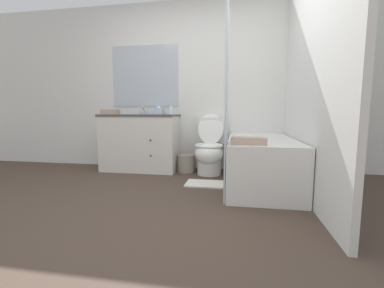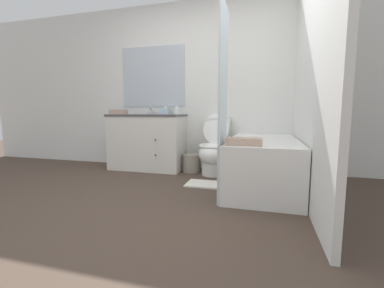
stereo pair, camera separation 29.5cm
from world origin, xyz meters
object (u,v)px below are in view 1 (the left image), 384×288
object	(u,v)px
toilet	(210,150)
bathtub	(261,162)
hand_towel_folded	(110,112)
bath_mat	(205,184)
vanity_cabinet	(141,142)
sink_faucet	(144,112)
tissue_box	(159,111)
soap_dispenser	(171,110)
bath_towel_folded	(248,141)
wastebasket	(186,163)

from	to	relation	value
toilet	bathtub	world-z (taller)	toilet
hand_towel_folded	bath_mat	bearing A→B (deg)	-19.14
vanity_cabinet	sink_faucet	distance (m)	0.48
toilet	hand_towel_folded	xyz separation A→B (m)	(-1.45, -0.04, 0.52)
hand_towel_folded	toilet	bearing A→B (deg)	1.68
tissue_box	bath_mat	size ratio (longest dim) A/B	0.29
soap_dispenser	bath_mat	distance (m)	1.23
bathtub	hand_towel_folded	xyz separation A→B (m)	(-2.11, 0.40, 0.59)
bath_mat	vanity_cabinet	bearing A→B (deg)	149.06
bath_mat	bathtub	bearing A→B (deg)	9.05
vanity_cabinet	bath_towel_folded	bearing A→B (deg)	-36.08
bath_towel_folded	sink_faucet	bearing A→B (deg)	139.72
vanity_cabinet	wastebasket	distance (m)	0.76
toilet	soap_dispenser	xyz separation A→B (m)	(-0.57, 0.08, 0.55)
toilet	hand_towel_folded	distance (m)	1.54
wastebasket	tissue_box	xyz separation A→B (m)	(-0.46, 0.17, 0.76)
soap_dispenser	bath_towel_folded	size ratio (longest dim) A/B	0.41
bathtub	bath_mat	size ratio (longest dim) A/B	3.45
bath_mat	soap_dispenser	bearing A→B (deg)	132.52
bath_towel_folded	wastebasket	bearing A→B (deg)	126.90
vanity_cabinet	wastebasket	size ratio (longest dim) A/B	4.35
wastebasket	bath_towel_folded	size ratio (longest dim) A/B	0.77
sink_faucet	tissue_box	world-z (taller)	sink_faucet
vanity_cabinet	tissue_box	distance (m)	0.54
hand_towel_folded	wastebasket	bearing A→B (deg)	5.66
bath_towel_folded	bath_mat	bearing A→B (deg)	134.68
wastebasket	soap_dispenser	world-z (taller)	soap_dispenser
bathtub	bath_towel_folded	bearing A→B (deg)	-106.58
vanity_cabinet	sink_faucet	xyz separation A→B (m)	(-0.00, 0.18, 0.44)
soap_dispenser	bath_towel_folded	xyz separation A→B (m)	(1.05, -1.11, -0.30)
tissue_box	bath_towel_folded	size ratio (longest dim) A/B	0.39
sink_faucet	bath_towel_folded	size ratio (longest dim) A/B	0.42
tissue_box	wastebasket	bearing A→B (deg)	-20.19
toilet	bath_mat	bearing A→B (deg)	-89.85
wastebasket	hand_towel_folded	bearing A→B (deg)	-174.34
vanity_cabinet	toilet	world-z (taller)	toilet
wastebasket	bath_mat	world-z (taller)	wastebasket
sink_faucet	wastebasket	size ratio (longest dim) A/B	0.55
wastebasket	bath_mat	distance (m)	0.72
bathtub	bath_mat	bearing A→B (deg)	-170.95
sink_faucet	tissue_box	xyz separation A→B (m)	(0.24, -0.03, 0.01)
sink_faucet	wastebasket	xyz separation A→B (m)	(0.70, -0.20, -0.74)
sink_faucet	soap_dispenser	world-z (taller)	soap_dispenser
vanity_cabinet	toilet	size ratio (longest dim) A/B	1.33
hand_towel_folded	sink_faucet	bearing A→B (deg)	37.13
tissue_box	hand_towel_folded	bearing A→B (deg)	-156.52
soap_dispenser	bath_towel_folded	world-z (taller)	soap_dispenser
soap_dispenser	sink_faucet	bearing A→B (deg)	158.75
bath_mat	sink_faucet	bearing A→B (deg)	142.30
sink_faucet	hand_towel_folded	world-z (taller)	sink_faucet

